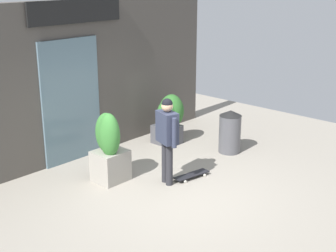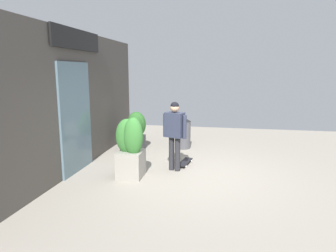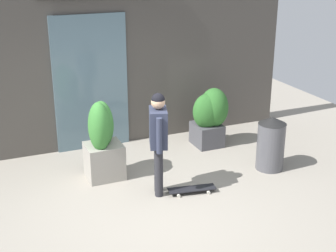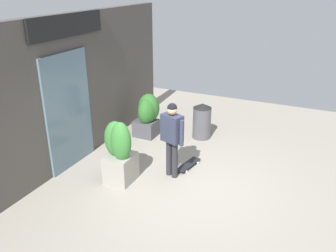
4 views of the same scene
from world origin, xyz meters
name	(u,v)px [view 2 (image 2 of 4)]	position (x,y,z in m)	size (l,w,h in m)	color
ground_plane	(190,175)	(0.00, 0.00, 0.00)	(12.00, 12.00, 0.00)	gray
building_facade	(74,101)	(-0.01, 2.79, 1.64)	(7.70, 0.31, 3.29)	#4C4742
skateboarder	(175,129)	(0.24, 0.40, 1.01)	(0.38, 0.58, 1.65)	#28282D
skateboard	(185,162)	(0.74, 0.21, 0.06)	(0.79, 0.34, 0.08)	black
planter_box_left	(136,129)	(1.88, 1.85, 0.65)	(0.72, 0.62, 1.15)	#47474C
planter_box_right	(130,148)	(-0.40, 1.28, 0.68)	(0.60, 0.64, 1.37)	gray
trash_bin	(183,133)	(2.38, 0.50, 0.48)	(0.49, 0.49, 0.96)	#4C4C51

